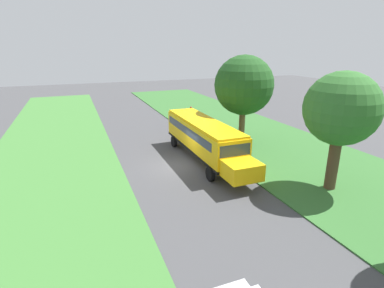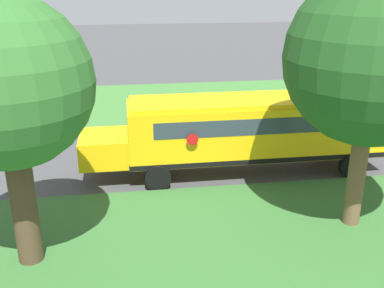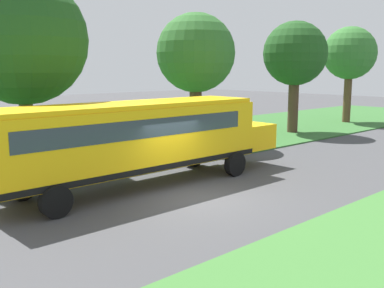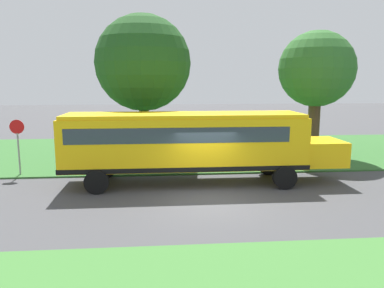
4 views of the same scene
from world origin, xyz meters
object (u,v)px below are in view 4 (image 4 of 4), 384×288
(oak_tree_roadside_mid, at_px, (317,69))
(school_bus, at_px, (191,141))
(oak_tree_beside_bus, at_px, (143,61))
(stop_sign, at_px, (18,141))

(oak_tree_roadside_mid, bearing_deg, school_bus, -56.13)
(oak_tree_beside_bus, relative_size, stop_sign, 2.97)
(school_bus, bearing_deg, oak_tree_roadside_mid, 123.87)
(school_bus, height_order, oak_tree_roadside_mid, oak_tree_roadside_mid)
(school_bus, bearing_deg, stop_sign, -104.16)
(oak_tree_roadside_mid, bearing_deg, oak_tree_beside_bus, -86.85)
(school_bus, relative_size, oak_tree_beside_bus, 1.53)
(oak_tree_beside_bus, distance_m, stop_sign, 7.57)
(stop_sign, bearing_deg, oak_tree_roadside_mid, 101.39)
(oak_tree_roadside_mid, xyz_separation_m, stop_sign, (3.23, -16.01, -3.51))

